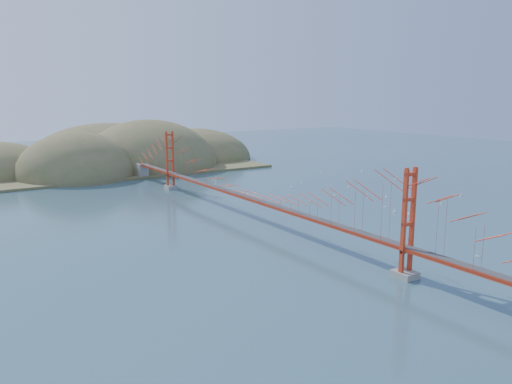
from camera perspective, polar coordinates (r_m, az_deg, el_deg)
ground at (r=77.10m, az=-0.63°, el=-3.09°), size 320.00×320.00×0.00m
bridge at (r=75.84m, az=-0.72°, el=2.07°), size 2.20×94.40×12.00m
far_headlands at (r=139.43m, az=-15.27°, el=2.92°), size 84.00×58.00×25.00m
sailboat_8 at (r=104.38m, az=10.47°, el=0.56°), size 0.53×0.46×0.61m
sailboat_14 at (r=96.48m, az=14.67°, el=-0.48°), size 0.49×0.51×0.57m
sailboat_15 at (r=123.06m, az=7.52°, el=2.24°), size 0.48×0.56×0.65m
sailboat_16 at (r=95.54m, az=8.97°, el=-0.35°), size 0.68×0.68×0.73m
sailboat_3 at (r=109.67m, az=-4.62°, el=1.22°), size 0.62×0.55×0.71m
sailboat_7 at (r=102.54m, az=4.04°, el=0.54°), size 0.66×0.60×0.75m
sailboat_6 at (r=82.74m, az=17.00°, el=-2.49°), size 0.66×0.66×0.70m
sailboat_2 at (r=84.37m, az=15.54°, el=-2.16°), size 0.61×0.51×0.70m
sailboat_5 at (r=92.98m, az=20.36°, el=-1.24°), size 0.51×0.58×0.67m
sailboat_10 at (r=65.06m, az=23.98°, el=-6.66°), size 0.50×0.54×0.61m
sailboat_9 at (r=117.69m, az=15.66°, el=1.51°), size 0.52×0.54×0.61m
sailboat_11 at (r=102.10m, az=22.37°, el=-0.33°), size 0.58×0.58×0.65m
sailboat_1 at (r=87.58m, az=14.54°, el=-1.62°), size 0.66×0.66×0.71m
sailboat_4 at (r=108.11m, az=5.18°, el=1.07°), size 0.67×0.67×0.70m
sailboat_12 at (r=111.15m, az=-4.94°, el=1.35°), size 0.63×0.55×0.71m
sailboat_17 at (r=126.87m, az=12.02°, el=2.36°), size 0.64×0.57×0.73m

